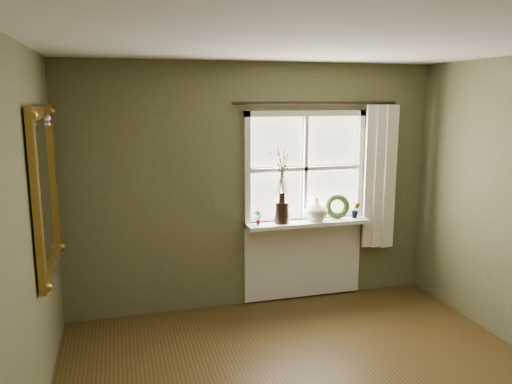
{
  "coord_description": "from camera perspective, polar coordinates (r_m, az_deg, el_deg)",
  "views": [
    {
      "loc": [
        -1.4,
        -2.78,
        2.23
      ],
      "look_at": [
        -0.19,
        1.55,
        1.38
      ],
      "focal_mm": 35.0,
      "sensor_mm": 36.0,
      "label": 1
    }
  ],
  "objects": [
    {
      "name": "curtain",
      "position": [
        5.71,
        13.86,
        1.66
      ],
      "size": [
        0.36,
        0.12,
        1.59
      ],
      "primitive_type": "cube",
      "color": "#EEE5CE",
      "rests_on": "wall_back"
    },
    {
      "name": "window_frame",
      "position": [
        5.43,
        5.63,
        2.69
      ],
      "size": [
        1.36,
        0.06,
        1.24
      ],
      "color": "white",
      "rests_on": "wall_back"
    },
    {
      "name": "gilt_mirror",
      "position": [
        4.28,
        -22.92,
        0.17
      ],
      "size": [
        0.1,
        1.12,
        1.33
      ],
      "color": "white",
      "rests_on": "wall_left"
    },
    {
      "name": "ceiling",
      "position": [
        3.14,
        11.55,
        17.25
      ],
      "size": [
        4.5,
        4.5,
        0.0
      ],
      "primitive_type": "plane",
      "color": "silver",
      "rests_on": "ground"
    },
    {
      "name": "curtain_rod",
      "position": [
        5.36,
        7.01,
        10.07
      ],
      "size": [
        1.84,
        0.03,
        0.03
      ],
      "primitive_type": "cylinder",
      "rotation": [
        0.0,
        1.57,
        0.0
      ],
      "color": "black",
      "rests_on": "wall_back"
    },
    {
      "name": "wall_back",
      "position": [
        5.35,
        -0.18,
        0.67
      ],
      "size": [
        4.0,
        0.1,
        2.6
      ],
      "primitive_type": "cube",
      "color": "brown",
      "rests_on": "ground"
    },
    {
      "name": "wreath",
      "position": [
        5.59,
        9.25,
        -1.93
      ],
      "size": [
        0.3,
        0.19,
        0.28
      ],
      "primitive_type": "torus",
      "rotation": [
        1.36,
        0.0,
        -0.27
      ],
      "color": "#26411D",
      "rests_on": "window_sill"
    },
    {
      "name": "potted_plant_right",
      "position": [
        5.64,
        11.33,
        -2.03
      ],
      "size": [
        0.12,
        0.1,
        0.18
      ],
      "primitive_type": "imported",
      "rotation": [
        0.0,
        0.0,
        -0.29
      ],
      "color": "#26411D",
      "rests_on": "window_sill"
    },
    {
      "name": "cream_vase",
      "position": [
        5.44,
        6.89,
        -1.93
      ],
      "size": [
        0.3,
        0.3,
        0.26
      ],
      "primitive_type": "imported",
      "rotation": [
        0.0,
        0.0,
        0.21
      ],
      "color": "silver",
      "rests_on": "window_sill"
    },
    {
      "name": "window_apron",
      "position": [
        5.66,
        5.44,
        -7.59
      ],
      "size": [
        1.36,
        0.04,
        0.88
      ],
      "primitive_type": "cube",
      "color": "white",
      "rests_on": "ground"
    },
    {
      "name": "window_sill",
      "position": [
        5.44,
        5.93,
        -3.53
      ],
      "size": [
        1.36,
        0.26,
        0.04
      ],
      "primitive_type": "cube",
      "color": "white",
      "rests_on": "wall_back"
    },
    {
      "name": "potted_plant_left",
      "position": [
        5.24,
        0.24,
        -2.93
      ],
      "size": [
        0.09,
        0.08,
        0.15
      ],
      "primitive_type": "imported",
      "rotation": [
        0.0,
        0.0,
        0.3
      ],
      "color": "#26411D",
      "rests_on": "window_sill"
    },
    {
      "name": "dark_jug",
      "position": [
        5.31,
        2.95,
        -2.34
      ],
      "size": [
        0.19,
        0.19,
        0.23
      ],
      "primitive_type": "cylinder",
      "rotation": [
        0.0,
        0.0,
        0.26
      ],
      "color": "black",
      "rests_on": "window_sill"
    }
  ]
}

